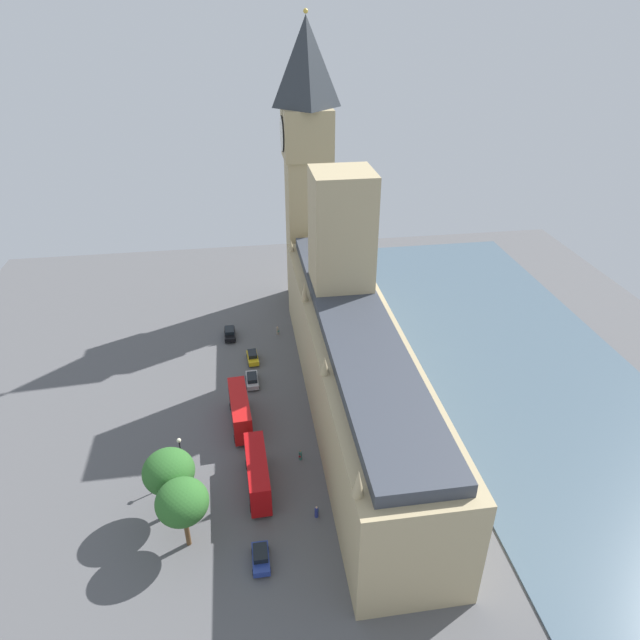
{
  "coord_description": "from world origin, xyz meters",
  "views": [
    {
      "loc": [
        12.84,
        65.33,
        53.8
      ],
      "look_at": [
        1.0,
        -13.15,
        8.46
      ],
      "focal_mm": 31.66,
      "sensor_mm": 36.0,
      "label": 1
    }
  ],
  "objects_px": {
    "double_decker_bus_opposite_hall": "(257,472)",
    "plane_tree_slot_10": "(169,472)",
    "car_black_by_river_gate": "(230,333)",
    "double_decker_bus_leading": "(240,410)",
    "car_blue_corner": "(261,557)",
    "plane_tree_trailing": "(182,502)",
    "car_yellow_cab_midblock": "(253,357)",
    "car_silver_far_end": "(252,380)",
    "pedestrian_near_tower": "(277,331)",
    "pedestrian_kerbside": "(300,455)",
    "clock_tower": "(307,166)",
    "parliament_building": "(352,352)",
    "street_lamp_slot_11": "(181,451)",
    "pedestrian_under_trees": "(317,512)"
  },
  "relations": [
    {
      "from": "car_yellow_cab_midblock",
      "to": "pedestrian_kerbside",
      "type": "height_order",
      "value": "car_yellow_cab_midblock"
    },
    {
      "from": "car_silver_far_end",
      "to": "pedestrian_near_tower",
      "type": "distance_m",
      "value": 15.73
    },
    {
      "from": "clock_tower",
      "to": "car_yellow_cab_midblock",
      "type": "bearing_deg",
      "value": 60.46
    },
    {
      "from": "plane_tree_trailing",
      "to": "car_yellow_cab_midblock",
      "type": "bearing_deg",
      "value": -103.85
    },
    {
      "from": "pedestrian_kerbside",
      "to": "plane_tree_trailing",
      "type": "height_order",
      "value": "plane_tree_trailing"
    },
    {
      "from": "clock_tower",
      "to": "plane_tree_slot_10",
      "type": "distance_m",
      "value": 61.73
    },
    {
      "from": "double_decker_bus_leading",
      "to": "double_decker_bus_opposite_hall",
      "type": "relative_size",
      "value": 1.01
    },
    {
      "from": "clock_tower",
      "to": "car_black_by_river_gate",
      "type": "height_order",
      "value": "clock_tower"
    },
    {
      "from": "car_yellow_cab_midblock",
      "to": "plane_tree_trailing",
      "type": "bearing_deg",
      "value": 72.05
    },
    {
      "from": "parliament_building",
      "to": "street_lamp_slot_11",
      "type": "bearing_deg",
      "value": 27.12
    },
    {
      "from": "car_yellow_cab_midblock",
      "to": "street_lamp_slot_11",
      "type": "bearing_deg",
      "value": 64.85
    },
    {
      "from": "parliament_building",
      "to": "car_blue_corner",
      "type": "xyz_separation_m",
      "value": [
        15.19,
        26.37,
        -8.29
      ]
    },
    {
      "from": "car_silver_far_end",
      "to": "double_decker_bus_leading",
      "type": "bearing_deg",
      "value": -103.24
    },
    {
      "from": "car_black_by_river_gate",
      "to": "double_decker_bus_opposite_hall",
      "type": "bearing_deg",
      "value": 94.06
    },
    {
      "from": "car_black_by_river_gate",
      "to": "double_decker_bus_leading",
      "type": "distance_m",
      "value": 24.69
    },
    {
      "from": "plane_tree_slot_10",
      "to": "street_lamp_slot_11",
      "type": "bearing_deg",
      "value": -98.04
    },
    {
      "from": "plane_tree_trailing",
      "to": "street_lamp_slot_11",
      "type": "relative_size",
      "value": 1.36
    },
    {
      "from": "clock_tower",
      "to": "double_decker_bus_opposite_hall",
      "type": "height_order",
      "value": "clock_tower"
    },
    {
      "from": "double_decker_bus_opposite_hall",
      "to": "plane_tree_slot_10",
      "type": "bearing_deg",
      "value": 11.65
    },
    {
      "from": "plane_tree_slot_10",
      "to": "car_blue_corner",
      "type": "bearing_deg",
      "value": 138.69
    },
    {
      "from": "car_black_by_river_gate",
      "to": "double_decker_bus_leading",
      "type": "relative_size",
      "value": 0.44
    },
    {
      "from": "car_yellow_cab_midblock",
      "to": "pedestrian_near_tower",
      "type": "relative_size",
      "value": 2.53
    },
    {
      "from": "double_decker_bus_leading",
      "to": "car_blue_corner",
      "type": "bearing_deg",
      "value": 89.63
    },
    {
      "from": "street_lamp_slot_11",
      "to": "parliament_building",
      "type": "bearing_deg",
      "value": -152.88
    },
    {
      "from": "street_lamp_slot_11",
      "to": "plane_tree_trailing",
      "type": "bearing_deg",
      "value": 95.76
    },
    {
      "from": "plane_tree_trailing",
      "to": "street_lamp_slot_11",
      "type": "bearing_deg",
      "value": -84.24
    },
    {
      "from": "plane_tree_trailing",
      "to": "street_lamp_slot_11",
      "type": "height_order",
      "value": "plane_tree_trailing"
    },
    {
      "from": "plane_tree_trailing",
      "to": "car_silver_far_end",
      "type": "bearing_deg",
      "value": -106.09
    },
    {
      "from": "car_blue_corner",
      "to": "pedestrian_under_trees",
      "type": "bearing_deg",
      "value": -142.04
    },
    {
      "from": "pedestrian_near_tower",
      "to": "pedestrian_under_trees",
      "type": "height_order",
      "value": "pedestrian_near_tower"
    },
    {
      "from": "pedestrian_near_tower",
      "to": "clock_tower",
      "type": "bearing_deg",
      "value": -160.52
    },
    {
      "from": "clock_tower",
      "to": "car_black_by_river_gate",
      "type": "xyz_separation_m",
      "value": [
        16.3,
        13.68,
        -26.22
      ]
    },
    {
      "from": "plane_tree_trailing",
      "to": "double_decker_bus_opposite_hall",
      "type": "bearing_deg",
      "value": -138.72
    },
    {
      "from": "parliament_building",
      "to": "plane_tree_trailing",
      "type": "distance_m",
      "value": 32.47
    },
    {
      "from": "car_silver_far_end",
      "to": "pedestrian_under_trees",
      "type": "bearing_deg",
      "value": -78.24
    },
    {
      "from": "clock_tower",
      "to": "car_silver_far_end",
      "type": "bearing_deg",
      "value": 65.75
    },
    {
      "from": "car_yellow_cab_midblock",
      "to": "double_decker_bus_leading",
      "type": "xyz_separation_m",
      "value": [
        2.44,
        16.13,
        1.75
      ]
    },
    {
      "from": "double_decker_bus_opposite_hall",
      "to": "street_lamp_slot_11",
      "type": "relative_size",
      "value": 1.58
    },
    {
      "from": "pedestrian_kerbside",
      "to": "double_decker_bus_opposite_hall",
      "type": "bearing_deg",
      "value": 58.28
    },
    {
      "from": "car_blue_corner",
      "to": "pedestrian_near_tower",
      "type": "xyz_separation_m",
      "value": [
        -5.87,
        -48.05,
        -0.14
      ]
    },
    {
      "from": "double_decker_bus_leading",
      "to": "plane_tree_slot_10",
      "type": "xyz_separation_m",
      "value": [
        8.26,
        15.12,
        4.0
      ]
    },
    {
      "from": "car_black_by_river_gate",
      "to": "car_silver_far_end",
      "type": "xyz_separation_m",
      "value": [
        -3.37,
        15.02,
        -0.0
      ]
    },
    {
      "from": "pedestrian_under_trees",
      "to": "pedestrian_kerbside",
      "type": "distance_m",
      "value": 9.88
    },
    {
      "from": "parliament_building",
      "to": "car_blue_corner",
      "type": "distance_m",
      "value": 31.54
    },
    {
      "from": "car_blue_corner",
      "to": "street_lamp_slot_11",
      "type": "relative_size",
      "value": 0.61
    },
    {
      "from": "parliament_building",
      "to": "plane_tree_slot_10",
      "type": "xyz_separation_m",
      "value": [
        24.93,
        17.81,
        -2.55
      ]
    },
    {
      "from": "car_yellow_cab_midblock",
      "to": "double_decker_bus_opposite_hall",
      "type": "relative_size",
      "value": 0.4
    },
    {
      "from": "double_decker_bus_leading",
      "to": "car_blue_corner",
      "type": "distance_m",
      "value": 23.79
    },
    {
      "from": "car_black_by_river_gate",
      "to": "pedestrian_under_trees",
      "type": "relative_size",
      "value": 2.79
    },
    {
      "from": "street_lamp_slot_11",
      "to": "plane_tree_slot_10",
      "type": "bearing_deg",
      "value": 81.96
    }
  ]
}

